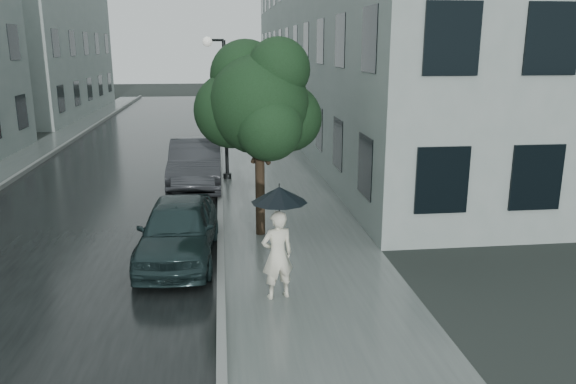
{
  "coord_description": "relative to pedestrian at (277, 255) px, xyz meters",
  "views": [
    {
      "loc": [
        -1.48,
        -10.0,
        4.46
      ],
      "look_at": [
        -0.04,
        2.01,
        1.3
      ],
      "focal_mm": 35.0,
      "sensor_mm": 36.0,
      "label": 1
    }
  ],
  "objects": [
    {
      "name": "car_far",
      "position": [
        -1.78,
        8.66,
        -0.06
      ],
      "size": [
        1.62,
        4.62,
        1.52
      ],
      "primitive_type": "imported",
      "rotation": [
        0.0,
        0.0,
        0.0
      ],
      "color": "#25272B",
      "rests_on": "ground"
    },
    {
      "name": "ground",
      "position": [
        0.55,
        0.6,
        -0.83
      ],
      "size": [
        120.0,
        120.0,
        0.0
      ],
      "primitive_type": "plane",
      "color": "black",
      "rests_on": "ground"
    },
    {
      "name": "building_far_b",
      "position": [
        -13.22,
        30.6,
        3.17
      ],
      "size": [
        7.02,
        18.0,
        8.0
      ],
      "color": "gray",
      "rests_on": "ground"
    },
    {
      "name": "street_tree",
      "position": [
        -0.05,
        3.69,
        2.36
      ],
      "size": [
        3.03,
        2.76,
        4.67
      ],
      "color": "#332619",
      "rests_on": "ground"
    },
    {
      "name": "umbrella",
      "position": [
        0.04,
        0.01,
        1.11
      ],
      "size": [
        1.1,
        1.1,
        1.2
      ],
      "rotation": [
        0.0,
        0.0,
        0.11
      ],
      "color": "black",
      "rests_on": "ground"
    },
    {
      "name": "lamp_post",
      "position": [
        -0.92,
        9.55,
        1.9
      ],
      "size": [
        0.82,
        0.47,
        4.74
      ],
      "rotation": [
        0.0,
        0.0,
        0.31
      ],
      "color": "black",
      "rests_on": "ground"
    },
    {
      "name": "asphalt_road",
      "position": [
        -4.53,
        12.6,
        -0.83
      ],
      "size": [
        6.85,
        60.0,
        0.0
      ],
      "primitive_type": "cube",
      "color": "black",
      "rests_on": "ground"
    },
    {
      "name": "car_near",
      "position": [
        -1.91,
        2.17,
        -0.16
      ],
      "size": [
        1.74,
        3.95,
        1.32
      ],
      "primitive_type": "imported",
      "rotation": [
        0.0,
        0.0,
        -0.05
      ],
      "color": "#19292A",
      "rests_on": "ground"
    },
    {
      "name": "sidewalk_far",
      "position": [
        -8.95,
        12.6,
        -0.82
      ],
      "size": [
        1.7,
        60.0,
        0.01
      ],
      "primitive_type": "cube",
      "color": "#4C5451",
      "rests_on": "ground"
    },
    {
      "name": "building_near",
      "position": [
        6.02,
        20.1,
        3.67
      ],
      "size": [
        7.02,
        36.0,
        9.0
      ],
      "color": "gray",
      "rests_on": "ground"
    },
    {
      "name": "kerb_near",
      "position": [
        -1.03,
        12.6,
        -0.75
      ],
      "size": [
        0.15,
        60.0,
        0.15
      ],
      "primitive_type": "cube",
      "color": "slate",
      "rests_on": "ground"
    },
    {
      "name": "sidewalk",
      "position": [
        0.8,
        12.6,
        -0.82
      ],
      "size": [
        3.5,
        60.0,
        0.01
      ],
      "primitive_type": "cube",
      "color": "slate",
      "rests_on": "ground"
    },
    {
      "name": "kerb_far",
      "position": [
        -8.03,
        12.6,
        -0.75
      ],
      "size": [
        0.15,
        60.0,
        0.15
      ],
      "primitive_type": "cube",
      "color": "slate",
      "rests_on": "ground"
    },
    {
      "name": "pedestrian",
      "position": [
        0.0,
        0.0,
        0.0
      ],
      "size": [
        0.68,
        0.54,
        1.64
      ],
      "primitive_type": "imported",
      "rotation": [
        0.0,
        0.0,
        3.41
      ],
      "color": "beige",
      "rests_on": "sidewalk"
    }
  ]
}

